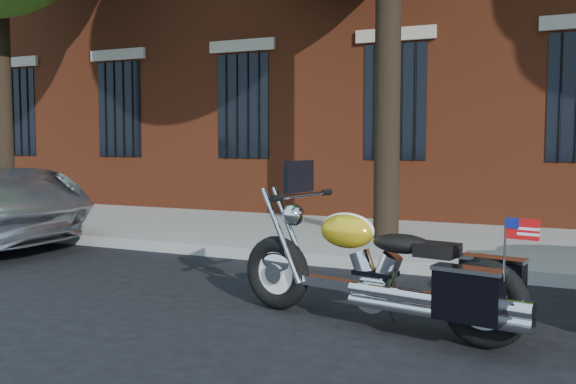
% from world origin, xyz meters
% --- Properties ---
extents(ground, '(120.00, 120.00, 0.00)m').
position_xyz_m(ground, '(0.00, 0.00, 0.00)').
color(ground, black).
rests_on(ground, ground).
extents(curb, '(40.00, 0.16, 0.15)m').
position_xyz_m(curb, '(0.00, 1.38, 0.07)').
color(curb, gray).
rests_on(curb, ground).
extents(sidewalk, '(40.00, 3.60, 0.15)m').
position_xyz_m(sidewalk, '(0.00, 3.26, 0.07)').
color(sidewalk, gray).
rests_on(sidewalk, ground).
extents(motorcycle, '(2.58, 1.07, 1.35)m').
position_xyz_m(motorcycle, '(1.62, -0.93, 0.46)').
color(motorcycle, black).
rests_on(motorcycle, ground).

